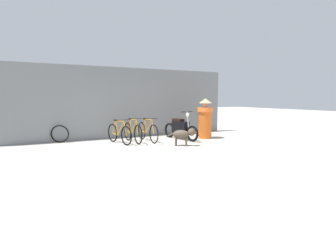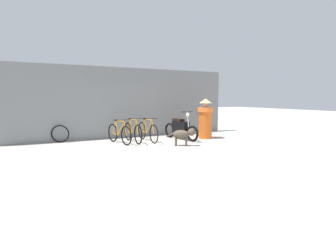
% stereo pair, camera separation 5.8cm
% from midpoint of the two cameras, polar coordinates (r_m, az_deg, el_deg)
% --- Properties ---
extents(ground_plane, '(60.00, 60.00, 0.00)m').
position_cam_midpoint_polar(ground_plane, '(8.30, -3.62, -5.43)').
color(ground_plane, '#ADA89E').
extents(shop_wall_back, '(9.74, 0.20, 2.90)m').
position_cam_midpoint_polar(shop_wall_back, '(11.13, -10.13, 4.97)').
color(shop_wall_back, slate).
rests_on(shop_wall_back, ground).
extents(bicycle_0, '(0.53, 1.63, 0.90)m').
position_cam_midpoint_polar(bicycle_0, '(9.69, -10.75, -1.64)').
color(bicycle_0, black).
rests_on(bicycle_0, ground).
extents(bicycle_1, '(0.46, 1.75, 0.93)m').
position_cam_midpoint_polar(bicycle_1, '(9.89, -7.86, -1.36)').
color(bicycle_1, black).
rests_on(bicycle_1, ground).
extents(bicycle_2, '(0.46, 1.79, 0.91)m').
position_cam_midpoint_polar(bicycle_2, '(10.05, -4.66, -1.21)').
color(bicycle_2, black).
rests_on(bicycle_2, ground).
extents(motorcycle, '(0.62, 1.97, 1.14)m').
position_cam_midpoint_polar(motorcycle, '(10.46, 2.57, -0.44)').
color(motorcycle, black).
rests_on(motorcycle, ground).
extents(stray_dog, '(0.94, 0.67, 0.61)m').
position_cam_midpoint_polar(stray_dog, '(9.10, 3.24, -1.82)').
color(stray_dog, '#4C3F33').
rests_on(stray_dog, ground).
extents(person_in_robes, '(0.90, 0.90, 1.63)m').
position_cam_midpoint_polar(person_in_robes, '(10.87, 7.94, 1.66)').
color(person_in_robes, orange).
rests_on(person_in_robes, ground).
extents(spare_tire_left, '(0.64, 0.26, 0.66)m').
position_cam_midpoint_polar(spare_tire_left, '(10.53, -22.62, -1.60)').
color(spare_tire_left, black).
rests_on(spare_tire_left, ground).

